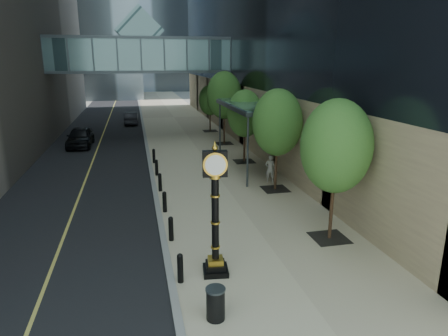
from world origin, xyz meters
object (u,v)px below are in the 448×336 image
Objects in this scene: street_clock at (215,220)px; trash_bin at (216,305)px; car_far at (131,118)px; car_near at (80,137)px; pedestrian at (270,169)px.

street_clock is 2.90m from trash_bin.
street_clock reaches higher than trash_bin.
trash_bin is 36.87m from car_far.
pedestrian is at bearing -46.19° from car_near.
pedestrian is at bearing 108.67° from car_far.
trash_bin is at bearing 94.37° from car_far.
pedestrian is (5.22, 9.53, -1.10)m from street_clock.
street_clock reaches higher than car_far.
street_clock is 10.92m from pedestrian.
car_far is (-2.28, 36.80, 0.20)m from trash_bin.
street_clock is at bearing 74.99° from pedestrian.
car_far reaches higher than trash_bin.
car_near is 1.14× the size of car_far.
car_far is at bearing -58.45° from pedestrian.
car_far is at bearing 71.52° from car_near.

